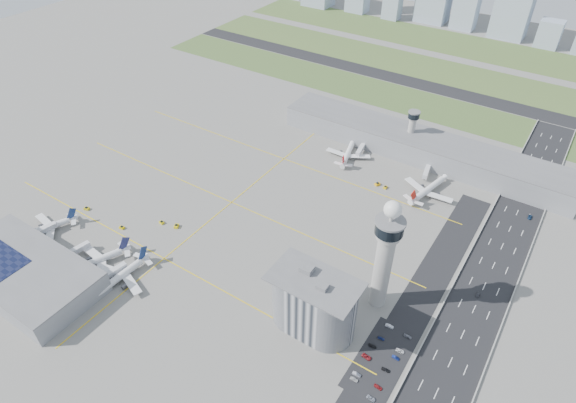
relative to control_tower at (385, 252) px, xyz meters
The scene contains 52 objects.
ground 80.47m from the control_tower, behind, with size 1000.00×1000.00×0.00m, color gray.
grass_strip_0 238.28m from the control_tower, 112.98° to the left, with size 480.00×50.00×0.08m, color #475C2B.
grass_strip_1 308.14m from the control_tower, 107.49° to the left, with size 480.00×60.00×0.08m, color #3E5729.
grass_strip_2 384.80m from the control_tower, 103.89° to the left, with size 480.00×70.00×0.08m, color #3A5528.
runway 272.40m from the control_tower, 109.91° to the left, with size 480.00×22.00×0.10m, color black.
highway 56.01m from the control_tower, 10.54° to the right, with size 28.00×500.00×0.10m, color black.
barrier_left 45.73m from the control_tower, 15.42° to the right, with size 0.60×500.00×1.20m, color #9E9E99.
barrier_right 67.08m from the control_tower, ahead, with size 0.60×500.00×1.20m, color #9E9E99.
landside_road 43.28m from the control_tower, 45.00° to the right, with size 18.00×260.00×0.08m, color black.
parking_lot 48.79m from the control_tower, 61.93° to the right, with size 20.00×44.00×0.10m, color black.
taxiway_line_h_0 123.35m from the control_tower, 161.26° to the right, with size 260.00×0.60×0.01m, color yellow.
taxiway_line_h_1 119.40m from the control_tower, 168.89° to the left, with size 260.00×0.60×0.01m, color yellow.
taxiway_line_h_2 143.16m from the control_tower, 143.79° to the left, with size 260.00×0.60×0.01m, color yellow.
taxiway_line_v 119.40m from the control_tower, 168.89° to the left, with size 0.60×260.00×0.01m, color yellow.
control_tower is the anchor object (origin of this frame).
secondary_tower 148.97m from the control_tower, 106.48° to the left, with size 8.60×8.60×31.90m.
admin_building 41.10m from the control_tower, 123.70° to the right, with size 42.00×24.00×33.50m.
terminal_pier 146.15m from the control_tower, 102.88° to the left, with size 210.00×32.00×15.80m.
near_terminal 185.86m from the control_tower, 150.65° to the right, with size 84.00×42.00×13.00m.
airplane_near_a 198.31m from the control_tower, 161.84° to the right, with size 38.27×32.53×10.71m, color white, non-canonical shape.
airplane_near_b 155.76m from the control_tower, 155.60° to the right, with size 41.24×35.06×11.55m, color white, non-canonical shape.
airplane_near_c 138.29m from the control_tower, 151.93° to the right, with size 40.20×34.17×11.26m, color white, non-canonical shape.
airplane_far_a 137.05m from the control_tower, 124.13° to the left, with size 38.56×32.78×10.80m, color white, non-canonical shape.
airplane_far_b 105.37m from the control_tower, 96.09° to the left, with size 41.82×35.55×11.71m, color white, non-canonical shape.
jet_bridge_near_0 200.06m from the control_tower, 159.55° to the right, with size 14.00×3.00×5.70m, color silver, non-canonical shape.
jet_bridge_near_1 172.69m from the control_tower, 156.00° to the right, with size 14.00×3.00×5.70m, color silver, non-canonical shape.
jet_bridge_near_2 146.36m from the control_tower, 151.10° to the right, with size 14.00×3.00×5.70m, color silver, non-canonical shape.
jet_bridge_far_0 145.99m from the control_tower, 119.45° to the left, with size 14.00×3.00×5.70m, color silver, non-canonical shape.
jet_bridge_far_1 129.66m from the control_tower, 99.16° to the left, with size 14.00×3.00×5.70m, color silver, non-canonical shape.
tug_0 189.42m from the control_tower, 169.56° to the right, with size 2.19×3.18×1.85m, color gold, non-canonical shape.
tug_1 158.49m from the control_tower, 167.41° to the right, with size 2.00×2.91×1.69m, color #E2C201, non-canonical shape.
tug_2 139.84m from the control_tower, behind, with size 2.01×2.92×1.70m, color #D5C00F, non-canonical shape.
tug_3 130.06m from the control_tower, behind, with size 2.31×3.36×1.96m, color yellow, non-canonical shape.
tug_4 105.26m from the control_tower, 115.01° to the left, with size 2.33×3.39×1.97m, color #E4A10A, non-canonical shape.
tug_5 102.90m from the control_tower, 111.95° to the left, with size 1.97×2.86×1.66m, color #E3B40A, non-canonical shape.
car_lot_0 58.22m from the control_tower, 76.80° to the right, with size 1.47×3.66×1.25m, color silver.
car_lot_1 56.08m from the control_tower, 76.17° to the right, with size 1.36×3.90×1.28m, color #A0A1B1.
car_lot_2 48.53m from the control_tower, 72.49° to the right, with size 2.10×4.56×1.27m, color maroon.
car_lot_3 44.25m from the control_tower, 68.75° to the right, with size 1.51×3.72×1.08m, color black.
car_lot_4 41.43m from the control_tower, 59.65° to the right, with size 1.35×3.35×1.14m, color navy.
car_lot_5 38.11m from the control_tower, 43.20° to the right, with size 1.39×4.00×1.32m, color white.
car_lot_6 63.94m from the control_tower, 67.31° to the right, with size 1.80×3.89×1.08m, color #979EAE.
car_lot_7 59.24m from the control_tower, 64.00° to the right, with size 1.53×3.77×1.09m, color maroon.
car_lot_8 52.37m from the control_tower, 59.08° to the right, with size 1.53×3.79×1.29m, color black.
car_lot_9 48.11m from the control_tower, 50.09° to the right, with size 1.22×3.50×1.15m, color navy.
car_lot_10 46.02m from the control_tower, 44.22° to the right, with size 1.81×3.92×1.09m, color white.
car_lot_11 42.38m from the control_tower, 28.62° to the right, with size 1.54×3.79×1.10m, color slate.
car_hw_1 62.95m from the control_tower, 37.35° to the left, with size 1.23×3.54×1.17m, color #25252A.
car_hw_2 126.73m from the control_tower, 65.54° to the left, with size 2.15×4.66×1.29m, color navy.
car_hw_4 180.57m from the control_tower, 78.23° to the left, with size 1.44×3.57×1.22m, color slate.
skyline_bldg_9 426.39m from the control_tower, 95.62° to the left, with size 36.96×29.57×62.11m, color #9EADC1.
skyline_bldg_10 416.22m from the control_tower, 89.82° to the left, with size 23.01×18.41×27.75m, color #9EADC1.
Camera 1 is at (122.15, -149.76, 192.55)m, focal length 30.00 mm.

